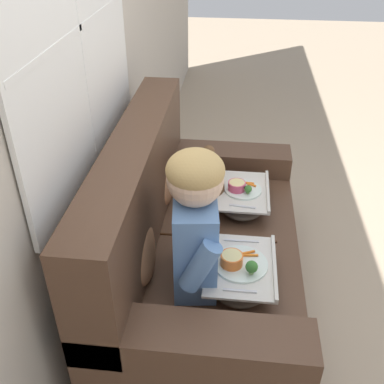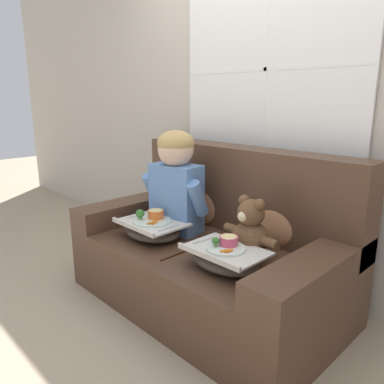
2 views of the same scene
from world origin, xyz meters
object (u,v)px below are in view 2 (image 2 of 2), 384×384
(throw_pillow_behind_teddy, at_px, (276,218))
(teddy_bear, at_px, (250,232))
(throw_pillow_behind_child, at_px, (203,199))
(lap_tray_child, at_px, (152,228))
(child_figure, at_px, (176,177))
(couch, at_px, (215,251))
(lap_tray_teddy, at_px, (225,257))

(throw_pillow_behind_teddy, bearing_deg, teddy_bear, -90.10)
(throw_pillow_behind_child, relative_size, lap_tray_child, 0.89)
(child_figure, xyz_separation_m, lap_tray_child, (-0.00, -0.21, -0.31))
(couch, distance_m, lap_tray_teddy, 0.43)
(throw_pillow_behind_child, bearing_deg, lap_tray_teddy, -36.82)
(teddy_bear, bearing_deg, lap_tray_child, -161.77)
(lap_tray_child, xyz_separation_m, lap_tray_teddy, (0.63, 0.00, -0.00))
(child_figure, bearing_deg, lap_tray_teddy, -18.59)
(lap_tray_child, bearing_deg, lap_tray_teddy, 0.00)
(child_figure, bearing_deg, throw_pillow_behind_child, 90.03)
(couch, relative_size, lap_tray_child, 3.94)
(teddy_bear, xyz_separation_m, lap_tray_child, (-0.63, -0.21, -0.09))
(throw_pillow_behind_child, xyz_separation_m, child_figure, (0.00, -0.26, 0.20))
(child_figure, height_order, lap_tray_child, child_figure)
(couch, bearing_deg, child_figure, -171.00)
(child_figure, distance_m, lap_tray_teddy, 0.73)
(lap_tray_child, bearing_deg, throw_pillow_behind_child, 89.85)
(throw_pillow_behind_child, bearing_deg, throw_pillow_behind_teddy, 0.00)
(lap_tray_child, bearing_deg, couch, 39.58)
(child_figure, xyz_separation_m, lap_tray_teddy, (0.62, -0.21, -0.31))
(throw_pillow_behind_teddy, height_order, child_figure, child_figure)
(lap_tray_teddy, bearing_deg, couch, 140.24)
(teddy_bear, height_order, lap_tray_child, teddy_bear)
(child_figure, relative_size, teddy_bear, 1.77)
(teddy_bear, bearing_deg, child_figure, 179.66)
(lap_tray_child, distance_m, lap_tray_teddy, 0.63)
(throw_pillow_behind_child, bearing_deg, couch, -33.65)
(throw_pillow_behind_child, relative_size, lap_tray_teddy, 0.90)
(teddy_bear, relative_size, lap_tray_child, 0.90)
(throw_pillow_behind_child, xyz_separation_m, throw_pillow_behind_teddy, (0.63, 0.00, 0.00))
(couch, bearing_deg, lap_tray_teddy, -39.76)
(throw_pillow_behind_teddy, distance_m, teddy_bear, 0.26)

